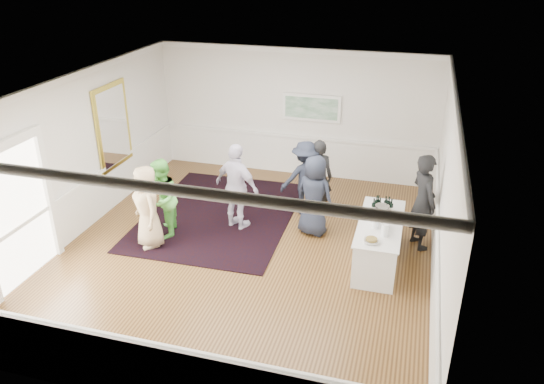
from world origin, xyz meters
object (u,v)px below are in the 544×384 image
(guest_green, at_px, (162,199))
(ice_bucket, at_px, (382,212))
(guest_dark_a, at_px, (305,178))
(nut_bowl, at_px, (371,240))
(guest_tan, at_px, (147,207))
(guest_lilac, at_px, (237,187))
(guest_navy, at_px, (314,196))
(guest_dark_b, at_px, (318,177))
(serving_table, at_px, (379,242))
(bartender, at_px, (423,202))

(guest_green, relative_size, ice_bucket, 6.30)
(guest_dark_a, height_order, nut_bowl, guest_dark_a)
(guest_tan, height_order, nut_bowl, guest_tan)
(guest_lilac, relative_size, guest_navy, 1.09)
(guest_lilac, bearing_deg, guest_tan, 60.27)
(guest_dark_b, relative_size, guest_navy, 1.01)
(guest_tan, bearing_deg, guest_dark_a, 83.80)
(guest_green, xyz_separation_m, ice_bucket, (4.26, 0.36, 0.13))
(serving_table, distance_m, guest_dark_a, 2.42)
(guest_lilac, bearing_deg, ice_bucket, -166.12)
(bartender, bearing_deg, guest_green, 70.68)
(serving_table, xyz_separation_m, guest_tan, (-4.36, -0.59, 0.41))
(nut_bowl, bearing_deg, bartender, 63.32)
(guest_green, height_order, guest_dark_b, guest_dark_b)
(guest_navy, distance_m, ice_bucket, 1.49)
(guest_dark_b, xyz_separation_m, nut_bowl, (1.41, -2.45, 0.02))
(guest_tan, bearing_deg, guest_green, 121.08)
(guest_green, xyz_separation_m, guest_dark_b, (2.78, 1.87, 0.03))
(guest_dark_a, bearing_deg, guest_tan, 12.94)
(serving_table, relative_size, bartender, 1.07)
(guest_tan, distance_m, ice_bucket, 4.43)
(nut_bowl, bearing_deg, serving_table, 83.64)
(guest_tan, bearing_deg, ice_bucket, 53.78)
(guest_dark_b, bearing_deg, bartender, 153.68)
(guest_dark_a, relative_size, ice_bucket, 6.35)
(bartender, xyz_separation_m, ice_bucket, (-0.72, -0.64, -0.01))
(serving_table, bearing_deg, guest_lilac, 169.17)
(serving_table, distance_m, guest_dark_b, 2.29)
(bartender, distance_m, guest_lilac, 3.67)
(guest_tan, relative_size, ice_bucket, 6.39)
(bartender, distance_m, guest_dark_b, 2.37)
(bartender, relative_size, ice_bucket, 7.35)
(guest_green, height_order, guest_dark_a, guest_dark_a)
(guest_green, distance_m, ice_bucket, 4.28)
(guest_tan, relative_size, nut_bowl, 6.17)
(guest_lilac, distance_m, nut_bowl, 3.15)
(serving_table, xyz_separation_m, guest_lilac, (-2.94, 0.56, 0.50))
(serving_table, distance_m, guest_navy, 1.63)
(serving_table, relative_size, guest_dark_a, 1.24)
(guest_lilac, relative_size, ice_bucket, 7.05)
(guest_navy, distance_m, nut_bowl, 1.99)
(guest_tan, xyz_separation_m, guest_dark_a, (2.61, 2.20, -0.01))
(bartender, height_order, guest_lilac, bartender)
(nut_bowl, bearing_deg, ice_bucket, 85.37)
(guest_green, relative_size, guest_lilac, 0.89)
(guest_green, relative_size, guest_dark_b, 0.97)
(guest_dark_b, bearing_deg, ice_bucket, 129.77)
(bartender, height_order, guest_dark_a, bartender)
(guest_lilac, height_order, guest_dark_a, guest_lilac)
(serving_table, height_order, guest_green, guest_green)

